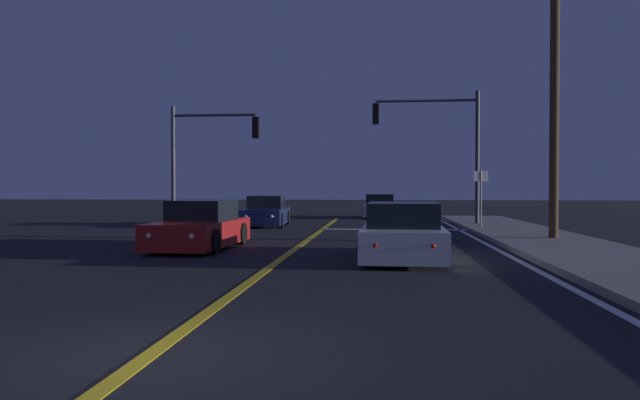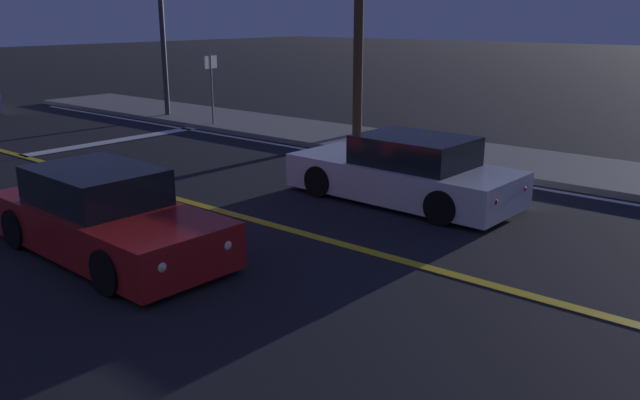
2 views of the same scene
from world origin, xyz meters
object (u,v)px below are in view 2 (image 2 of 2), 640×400
object	(u,v)px
car_side_waiting_red	(105,218)
car_lead_oncoming_white	(405,172)
traffic_signal_near_right	(119,3)
street_sign_corner	(211,79)

from	to	relation	value
car_side_waiting_red	car_lead_oncoming_white	xyz separation A→B (m)	(5.51, -1.95, 0.00)
car_side_waiting_red	traffic_signal_near_right	world-z (taller)	traffic_signal_near_right
car_side_waiting_red	street_sign_corner	distance (m)	11.78
car_side_waiting_red	traffic_signal_near_right	size ratio (longest dim) A/B	0.76
car_lead_oncoming_white	traffic_signal_near_right	xyz separation A→B (m)	(2.04, 12.40, 3.39)
traffic_signal_near_right	street_sign_corner	size ratio (longest dim) A/B	2.46
car_lead_oncoming_white	traffic_signal_near_right	world-z (taller)	traffic_signal_near_right
car_side_waiting_red	street_sign_corner	world-z (taller)	street_sign_corner
car_side_waiting_red	traffic_signal_near_right	distance (m)	13.33
street_sign_corner	car_lead_oncoming_white	bearing A→B (deg)	-109.46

